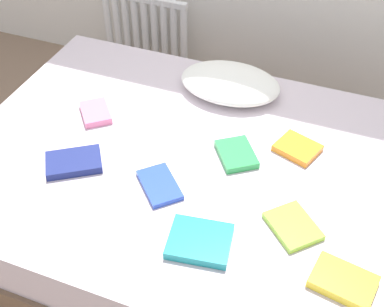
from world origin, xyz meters
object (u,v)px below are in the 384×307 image
(pillow, at_px, (230,83))
(bed, at_px, (188,197))
(textbook_pink, at_px, (96,113))
(textbook_blue, at_px, (160,185))
(textbook_yellow, at_px, (343,282))
(textbook_navy, at_px, (74,162))
(textbook_orange, at_px, (297,148))
(textbook_teal, at_px, (200,241))
(radiator, at_px, (145,29))
(textbook_green, at_px, (236,154))
(textbook_lime, at_px, (293,226))

(pillow, bearing_deg, bed, -92.00)
(textbook_pink, distance_m, textbook_blue, 0.56)
(textbook_yellow, xyz_separation_m, textbook_blue, (-0.76, 0.19, -0.01))
(textbook_navy, xyz_separation_m, textbook_orange, (0.85, 0.43, -0.00))
(textbook_pink, distance_m, textbook_teal, 0.89)
(textbook_navy, bearing_deg, radiator, 70.05)
(pillow, height_order, textbook_green, pillow)
(textbook_pink, xyz_separation_m, textbook_blue, (0.47, -0.32, -0.00))
(textbook_lime, bearing_deg, textbook_green, -179.26)
(radiator, bearing_deg, textbook_blue, -62.40)
(radiator, bearing_deg, pillow, -40.64)
(bed, bearing_deg, textbook_orange, 26.45)
(pillow, relative_size, textbook_orange, 2.86)
(textbook_navy, bearing_deg, textbook_orange, -6.97)
(radiator, xyz_separation_m, textbook_lime, (1.28, -1.42, 0.18))
(textbook_orange, bearing_deg, textbook_pink, -154.68)
(bed, xyz_separation_m, textbook_yellow, (0.72, -0.40, 0.27))
(textbook_lime, bearing_deg, textbook_blue, -137.33)
(textbook_yellow, bearing_deg, pillow, 137.16)
(textbook_orange, xyz_separation_m, textbook_green, (-0.23, -0.13, 0.00))
(bed, xyz_separation_m, textbook_navy, (-0.43, -0.22, 0.27))
(radiator, bearing_deg, textbook_yellow, -46.89)
(textbook_blue, bearing_deg, textbook_green, 96.08)
(textbook_navy, distance_m, textbook_teal, 0.67)
(radiator, xyz_separation_m, textbook_pink, (0.27, -1.09, 0.18))
(textbook_lime, bearing_deg, textbook_yellow, 4.15)
(radiator, distance_m, textbook_yellow, 2.19)
(pillow, xyz_separation_m, textbook_pink, (-0.53, -0.41, -0.04))
(textbook_lime, xyz_separation_m, textbook_pink, (-1.02, 0.33, 0.00))
(textbook_lime, distance_m, textbook_teal, 0.36)
(textbook_blue, height_order, textbook_teal, textbook_teal)
(textbook_blue, bearing_deg, pillow, 130.94)
(pillow, distance_m, textbook_pink, 0.67)
(bed, height_order, textbook_blue, textbook_blue)
(textbook_yellow, bearing_deg, textbook_green, 147.65)
(radiator, height_order, textbook_navy, radiator)
(pillow, distance_m, textbook_teal, 0.95)
(bed, xyz_separation_m, textbook_pink, (-0.51, 0.11, 0.27))
(textbook_orange, xyz_separation_m, textbook_teal, (-0.22, -0.62, 0.00))
(textbook_lime, distance_m, textbook_blue, 0.55)
(textbook_green, bearing_deg, textbook_teal, -33.73)
(textbook_navy, relative_size, textbook_teal, 1.02)
(textbook_navy, relative_size, textbook_pink, 1.28)
(textbook_lime, height_order, textbook_blue, textbook_lime)
(textbook_lime, height_order, textbook_pink, textbook_pink)
(textbook_orange, relative_size, textbook_blue, 0.83)
(radiator, relative_size, textbook_pink, 3.32)
(textbook_teal, bearing_deg, textbook_orange, 62.08)
(textbook_yellow, height_order, textbook_green, textbook_yellow)
(textbook_navy, xyz_separation_m, textbook_pink, (-0.08, 0.33, -0.00))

